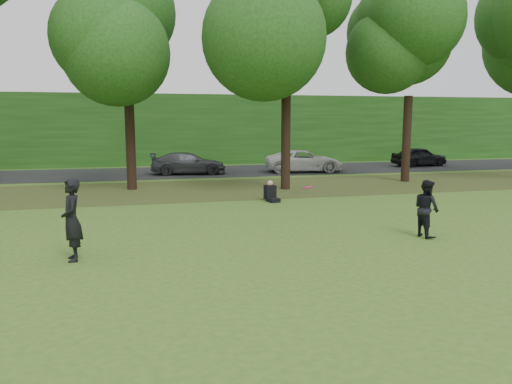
% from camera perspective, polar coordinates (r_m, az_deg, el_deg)
% --- Properties ---
extents(ground, '(120.00, 120.00, 0.00)m').
position_cam_1_polar(ground, '(10.86, 2.87, -9.21)').
color(ground, '#395B1C').
rests_on(ground, ground).
extents(leaf_litter, '(60.00, 7.00, 0.01)m').
position_cam_1_polar(leaf_litter, '(23.33, -6.57, 0.25)').
color(leaf_litter, '#3D3115').
rests_on(leaf_litter, ground).
extents(street, '(70.00, 7.00, 0.02)m').
position_cam_1_polar(street, '(31.22, -8.55, 2.27)').
color(street, black).
rests_on(street, ground).
extents(far_hedge, '(70.00, 3.00, 5.00)m').
position_cam_1_polar(far_hedge, '(37.03, -9.58, 7.06)').
color(far_hedge, '#194413').
rests_on(far_hedge, ground).
extents(player_left, '(0.57, 0.76, 1.92)m').
position_cam_1_polar(player_left, '(12.30, -20.31, -3.03)').
color(player_left, black).
rests_on(player_left, ground).
extents(player_right, '(0.68, 0.84, 1.61)m').
position_cam_1_polar(player_right, '(14.69, 18.90, -1.78)').
color(player_right, black).
rests_on(player_right, ground).
extents(parked_cars, '(38.61, 4.05, 1.49)m').
position_cam_1_polar(parked_cars, '(30.03, -9.84, 3.31)').
color(parked_cars, black).
rests_on(parked_cars, street).
extents(frisbee, '(0.31, 0.31, 0.11)m').
position_cam_1_polar(frisbee, '(13.14, 5.91, 0.50)').
color(frisbee, '#DF126A').
rests_on(frisbee, ground).
extents(seated_person, '(0.53, 0.79, 0.83)m').
position_cam_1_polar(seated_person, '(19.98, 1.71, -0.18)').
color(seated_person, black).
rests_on(seated_person, ground).
extents(tree_line, '(55.30, 7.90, 12.31)m').
position_cam_1_polar(tree_line, '(23.44, -7.76, 19.53)').
color(tree_line, black).
rests_on(tree_line, ground).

